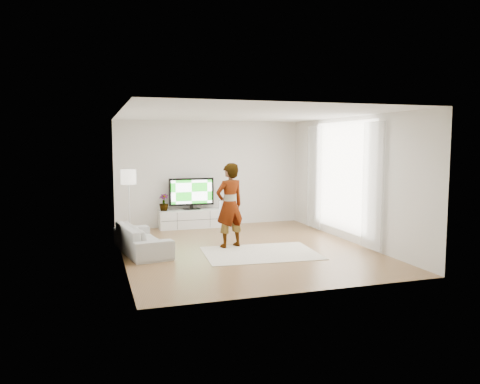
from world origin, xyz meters
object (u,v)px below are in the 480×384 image
object	(u,v)px
rug	(261,253)
sofa	(142,239)
player	(230,205)
floor_lamp	(129,180)
television	(191,192)
media_console	(192,219)

from	to	relation	value
rug	sofa	bearing A→B (deg)	160.27
player	floor_lamp	bearing A→B (deg)	-59.64
television	floor_lamp	distance (m)	1.87
media_console	television	distance (m)	0.69
player	floor_lamp	size ratio (longest dim) A/B	1.12
player	sofa	xyz separation A→B (m)	(-1.83, 0.09, -0.62)
media_console	rug	distance (m)	3.33
television	floor_lamp	xyz separation A→B (m)	(-1.65, -0.75, 0.43)
media_console	sofa	size ratio (longest dim) A/B	0.89
player	sofa	distance (m)	1.93
player	sofa	bearing A→B (deg)	-19.78
player	rug	bearing A→B (deg)	104.43
sofa	floor_lamp	xyz separation A→B (m)	(-0.12, 1.70, 1.07)
rug	floor_lamp	xyz separation A→B (m)	(-2.38, 2.52, 1.35)
player	floor_lamp	world-z (taller)	player
rug	player	distance (m)	1.23
player	television	bearing A→B (deg)	-100.40
sofa	floor_lamp	world-z (taller)	floor_lamp
television	floor_lamp	bearing A→B (deg)	-155.46
television	rug	xyz separation A→B (m)	(0.73, -3.27, -0.92)
rug	floor_lamp	size ratio (longest dim) A/B	1.41
media_console	television	world-z (taller)	television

